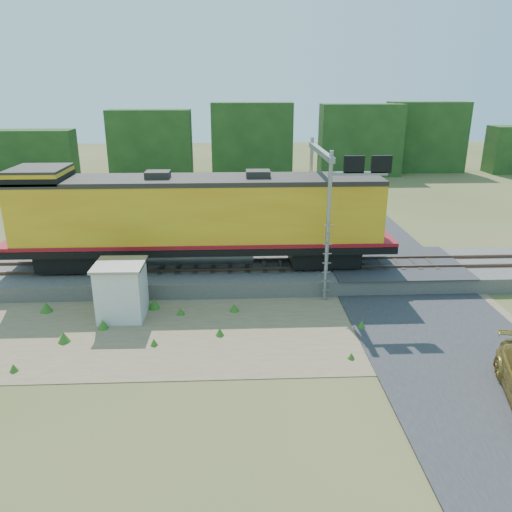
{
  "coord_description": "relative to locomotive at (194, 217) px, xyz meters",
  "views": [
    {
      "loc": [
        -1.54,
        -18.8,
        10.03
      ],
      "look_at": [
        -0.57,
        3.0,
        2.4
      ],
      "focal_mm": 35.0,
      "sensor_mm": 36.0,
      "label": 1
    }
  ],
  "objects": [
    {
      "name": "ground",
      "position": [
        3.61,
        -6.0,
        -3.49
      ],
      "size": [
        140.0,
        140.0,
        0.0
      ],
      "primitive_type": "plane",
      "color": "#475123",
      "rests_on": "ground"
    },
    {
      "name": "rails",
      "position": [
        3.61,
        -0.0,
        -2.61
      ],
      "size": [
        70.0,
        1.54,
        0.16
      ],
      "color": "brown",
      "rests_on": "ballast"
    },
    {
      "name": "signal_gantry",
      "position": [
        6.75,
        -0.67,
        1.89
      ],
      "size": [
        2.85,
        6.2,
        7.19
      ],
      "color": "gray",
      "rests_on": "ground"
    },
    {
      "name": "tree_line_north",
      "position": [
        3.61,
        32.0,
        -0.42
      ],
      "size": [
        130.0,
        3.0,
        6.5
      ],
      "color": "#1C3814",
      "rests_on": "ground"
    },
    {
      "name": "road",
      "position": [
        10.61,
        -5.26,
        -3.41
      ],
      "size": [
        7.0,
        66.0,
        0.86
      ],
      "color": "#38383A",
      "rests_on": "ground"
    },
    {
      "name": "shed",
      "position": [
        -2.99,
        -4.16,
        -2.2
      ],
      "size": [
        2.18,
        2.18,
        2.55
      ],
      "rotation": [
        0.0,
        0.0,
        -0.01
      ],
      "color": "silver",
      "rests_on": "ground"
    },
    {
      "name": "locomotive",
      "position": [
        0.0,
        0.0,
        0.0
      ],
      "size": [
        19.9,
        3.03,
        5.13
      ],
      "color": "black",
      "rests_on": "rails"
    },
    {
      "name": "ballast",
      "position": [
        3.61,
        -0.0,
        -3.09
      ],
      "size": [
        70.0,
        5.0,
        0.8
      ],
      "primitive_type": "cube",
      "color": "slate",
      "rests_on": "ground"
    },
    {
      "name": "weed_clumps",
      "position": [
        0.11,
        -5.9,
        -3.49
      ],
      "size": [
        15.0,
        6.2,
        0.56
      ],
      "primitive_type": null,
      "color": "#31681D",
      "rests_on": "ground"
    },
    {
      "name": "dirt_shoulder",
      "position": [
        1.61,
        -5.5,
        -3.48
      ],
      "size": [
        26.0,
        8.0,
        0.03
      ],
      "primitive_type": "cube",
      "color": "#8C7754",
      "rests_on": "ground"
    }
  ]
}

